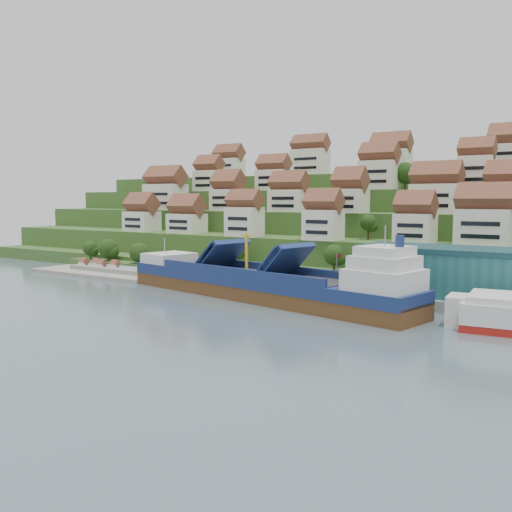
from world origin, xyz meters
The scene contains 10 objects.
ground centered at (0.00, 0.00, 0.00)m, with size 300.00×300.00×0.00m, color slate.
quay centered at (20.00, 15.00, 1.10)m, with size 180.00×14.00×2.20m, color gray.
pebble_beach centered at (-58.00, 12.00, 0.50)m, with size 45.00×20.00×1.00m, color gray.
hillside centered at (0.00, 103.55, 10.66)m, with size 260.00×128.00×31.00m.
hillside_village centered at (-0.06, 61.44, 24.56)m, with size 157.03×65.06×29.74m.
hillside_trees centered at (-6.69, 44.68, 16.57)m, with size 145.24×62.84×30.79m.
warehouse centered at (52.00, 17.00, 7.20)m, with size 60.00×15.00×10.00m, color #256366.
flagpole centered at (18.11, 10.00, 6.88)m, with size 1.28×0.16×8.00m.
beach_huts centered at (-60.00, 10.75, 2.10)m, with size 14.40×3.70×2.20m.
cargo_ship centered at (5.45, 1.00, 3.28)m, with size 78.36×26.11×17.18m.
Camera 1 is at (72.50, -102.57, 22.10)m, focal length 40.00 mm.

